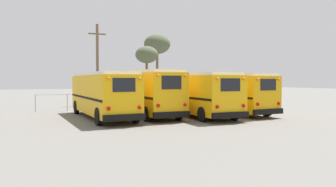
% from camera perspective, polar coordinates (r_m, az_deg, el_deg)
% --- Properties ---
extents(ground_plane, '(160.00, 160.00, 0.00)m').
position_cam_1_polar(ground_plane, '(23.78, 0.53, -3.95)').
color(ground_plane, '#66635E').
extents(school_bus_0, '(2.63, 10.06, 3.11)m').
position_cam_1_polar(school_bus_0, '(22.89, -11.41, 0.04)').
color(school_bus_0, '#EAAA0F').
rests_on(school_bus_0, ground).
extents(school_bus_1, '(2.53, 9.64, 3.28)m').
position_cam_1_polar(school_bus_1, '(24.10, -4.10, 0.36)').
color(school_bus_1, '#EAAA0F').
rests_on(school_bus_1, ground).
extents(school_bus_2, '(2.80, 10.13, 3.10)m').
position_cam_1_polar(school_bus_2, '(24.14, 4.27, 0.15)').
color(school_bus_2, '#EAAA0F').
rests_on(school_bus_2, ground).
extents(school_bus_3, '(2.97, 9.79, 3.08)m').
position_cam_1_polar(school_bus_3, '(26.32, 9.81, 0.27)').
color(school_bus_3, '#E5A00C').
rests_on(school_bus_3, ground).
extents(utility_pole, '(1.80, 0.29, 8.42)m').
position_cam_1_polar(utility_pole, '(35.00, -12.18, 5.16)').
color(utility_pole, brown).
rests_on(utility_pole, ground).
extents(bare_tree_0, '(3.72, 3.72, 9.09)m').
position_cam_1_polar(bare_tree_0, '(46.69, -1.90, 8.48)').
color(bare_tree_0, brown).
rests_on(bare_tree_0, ground).
extents(bare_tree_1, '(2.70, 2.70, 6.65)m').
position_cam_1_polar(bare_tree_1, '(39.26, -3.73, 6.63)').
color(bare_tree_1, brown).
rests_on(bare_tree_1, ground).
extents(fence_line, '(17.71, 0.06, 1.42)m').
position_cam_1_polar(fence_line, '(30.49, -5.30, -0.71)').
color(fence_line, '#939399').
rests_on(fence_line, ground).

